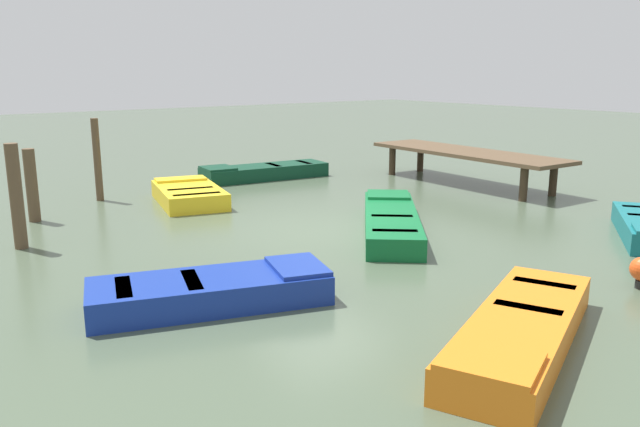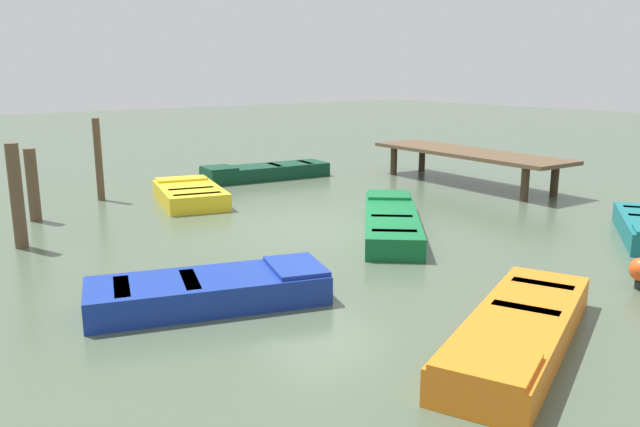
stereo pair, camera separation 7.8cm
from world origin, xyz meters
The scene contains 10 objects.
ground_plane centered at (0.00, 0.00, 0.00)m, with size 80.00×80.00×0.00m, color #475642.
dock_segment centered at (-1.70, 6.44, 0.84)m, with size 6.16×1.94×0.95m.
rowboat_blue centered at (2.39, -3.68, 0.22)m, with size 2.09×3.43×0.46m.
rowboat_yellow centered at (-4.05, -0.92, 0.22)m, with size 2.91×2.01×0.46m.
rowboat_orange centered at (5.81, -1.47, 0.22)m, with size 2.39×3.80×0.46m.
rowboat_green centered at (0.90, 1.11, 0.22)m, with size 3.83×3.53×0.46m.
rowboat_dark_green centered at (-5.91, 2.40, 0.22)m, with size 1.55×3.87×0.46m.
mooring_piling_near_right centered at (-4.32, -4.38, 0.78)m, with size 0.24×0.24×1.56m, color brown.
mooring_piling_center centered at (-2.26, -5.11, 0.96)m, with size 0.23×0.23×1.91m, color brown.
mooring_piling_far_right centered at (-5.68, -2.53, 1.01)m, with size 0.18×0.18×2.02m, color brown.
Camera 1 is at (9.85, -7.49, 3.19)m, focal length 35.50 mm.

